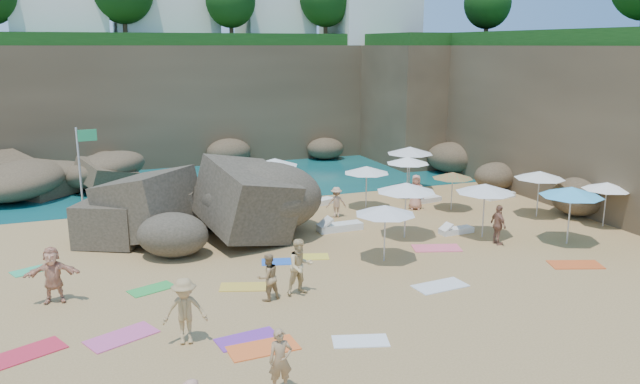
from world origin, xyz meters
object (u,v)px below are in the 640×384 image
object	(u,v)px
rock_outcrop	(180,235)
person_stand_1	(268,277)
parasol_2	(410,150)
lounger_0	(319,202)
flag_pole	(83,164)
person_stand_4	(416,192)
person_stand_2	(336,202)
person_stand_3	(498,225)
parasol_1	(367,170)
person_stand_5	(152,199)
parasol_0	(275,162)

from	to	relation	value
rock_outcrop	person_stand_1	distance (m)	8.29
parasol_2	lounger_0	size ratio (longest dim) A/B	1.46
flag_pole	person_stand_4	world-z (taller)	flag_pole
person_stand_2	person_stand_3	size ratio (longest dim) A/B	0.88
lounger_0	person_stand_1	size ratio (longest dim) A/B	1.14
parasol_1	person_stand_4	bearing A→B (deg)	-23.31
person_stand_4	person_stand_5	xyz separation A→B (m)	(-12.48, 3.08, 0.05)
flag_pole	parasol_1	xyz separation A→B (m)	(13.15, -1.59, -0.89)
parasol_1	lounger_0	xyz separation A→B (m)	(-1.97, 1.51, -1.86)
parasol_0	parasol_1	world-z (taller)	parasol_0
parasol_2	person_stand_3	bearing A→B (deg)	-97.90
parasol_1	parasol_2	distance (m)	5.03
flag_pole	parasol_2	size ratio (longest dim) A/B	1.73
rock_outcrop	parasol_1	world-z (taller)	parasol_1
flag_pole	parasol_2	xyz separation A→B (m)	(17.21, 1.37, -0.62)
parasol_0	person_stand_2	xyz separation A→B (m)	(1.86, -3.89, -1.39)
parasol_0	person_stand_2	size ratio (longest dim) A/B	1.66
parasol_1	person_stand_5	distance (m)	10.48
flag_pole	person_stand_3	bearing A→B (deg)	-29.04
flag_pole	person_stand_5	size ratio (longest dim) A/B	2.44
parasol_0	parasol_2	xyz separation A→B (m)	(7.93, 0.04, 0.14)
parasol_1	person_stand_3	distance (m)	7.74
flag_pole	person_stand_3	world-z (taller)	flag_pole
parasol_2	person_stand_4	size ratio (longest dim) A/B	1.49
flag_pole	lounger_0	size ratio (longest dim) A/B	2.53
flag_pole	person_stand_3	xyz separation A→B (m)	(15.80, -8.77, -2.05)
parasol_0	person_stand_5	bearing A→B (deg)	-172.66
parasol_2	person_stand_2	world-z (taller)	parasol_2
flag_pole	person_stand_2	xyz separation A→B (m)	(11.14, -2.56, -2.15)
flag_pole	parasol_1	size ratio (longest dim) A/B	1.97
rock_outcrop	person_stand_5	world-z (taller)	person_stand_5
lounger_0	person_stand_2	xyz separation A→B (m)	(-0.04, -2.48, 0.60)
person_stand_2	parasol_0	bearing A→B (deg)	-52.53
person_stand_3	person_stand_1	bearing A→B (deg)	104.62
person_stand_3	lounger_0	bearing A→B (deg)	30.74
parasol_0	parasol_2	world-z (taller)	parasol_2
lounger_0	person_stand_4	distance (m)	4.97
rock_outcrop	parasol_0	world-z (taller)	parasol_0
lounger_0	person_stand_2	bearing A→B (deg)	-113.48
flag_pole	person_stand_5	world-z (taller)	flag_pole
parasol_1	person_stand_4	distance (m)	2.71
flag_pole	person_stand_4	bearing A→B (deg)	-9.45
rock_outcrop	person_stand_1	bearing A→B (deg)	-78.57
person_stand_3	person_stand_5	bearing A→B (deg)	56.94
rock_outcrop	person_stand_2	world-z (taller)	rock_outcrop
person_stand_2	person_stand_5	distance (m)	8.76
lounger_0	parasol_2	bearing A→B (deg)	-8.92
rock_outcrop	flag_pole	size ratio (longest dim) A/B	1.78
rock_outcrop	lounger_0	xyz separation A→B (m)	(7.48, 2.79, 0.14)
flag_pole	person_stand_2	distance (m)	11.63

